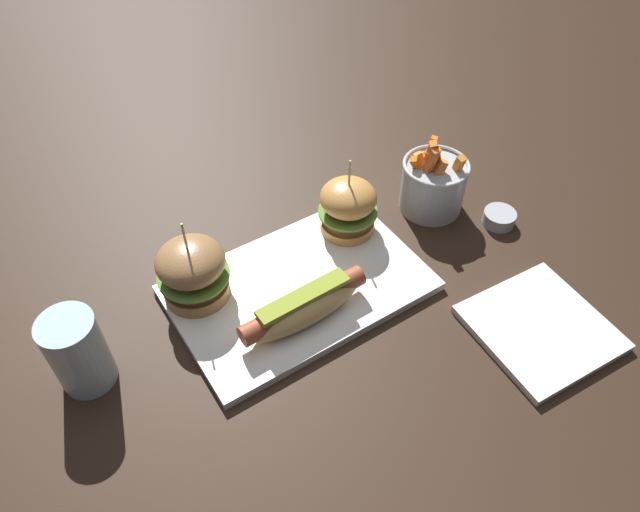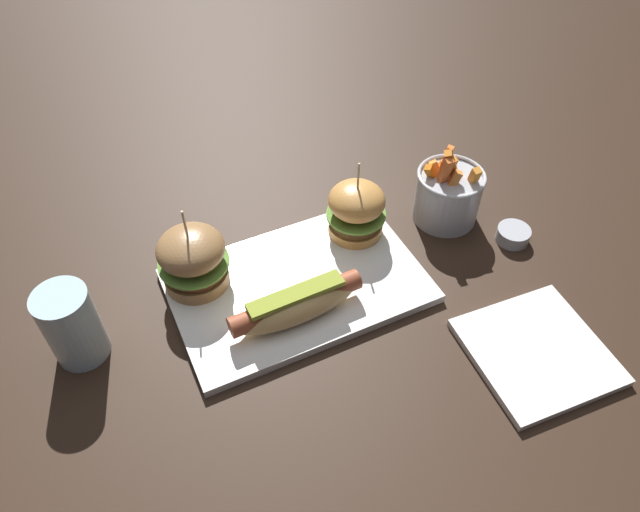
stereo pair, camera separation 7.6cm
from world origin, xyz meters
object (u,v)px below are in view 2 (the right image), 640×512
fries_bucket (448,194)px  side_plate (537,352)px  platter_main (298,285)px  slider_right (356,209)px  water_glass (72,325)px  sauce_ramekin (513,234)px  hot_dog (296,304)px  slider_left (193,259)px

fries_bucket → side_plate: bearing=-98.2°
platter_main → side_plate: platter_main is taller
slider_right → water_glass: slider_right is taller
sauce_ramekin → water_glass: size_ratio=0.45×
hot_dog → side_plate: bearing=-35.4°
slider_left → slider_right: slider_left is taller
slider_left → side_plate: slider_left is taller
slider_left → fries_bucket: size_ratio=0.97×
platter_main → sauce_ramekin: size_ratio=6.93×
slider_left → fries_bucket: (0.42, -0.03, -0.01)m
slider_left → side_plate: bearing=-39.9°
platter_main → hot_dog: (-0.03, -0.05, 0.03)m
platter_main → slider_left: (-0.13, 0.07, 0.05)m
fries_bucket → sauce_ramekin: 0.12m
fries_bucket → sauce_ramekin: fries_bucket is taller
hot_dog → fries_bucket: (0.31, 0.09, 0.01)m
sauce_ramekin → side_plate: size_ratio=0.30×
platter_main → side_plate: size_ratio=2.08×
slider_right → water_glass: 0.44m
sauce_ramekin → water_glass: water_glass is taller
platter_main → water_glass: (-0.31, 0.03, 0.05)m
sauce_ramekin → platter_main: bearing=171.0°
platter_main → hot_dog: bearing=-115.5°
fries_bucket → slider_left: bearing=176.1°
side_plate → water_glass: size_ratio=1.51×
platter_main → slider_left: bearing=153.0°
slider_right → fries_bucket: 0.16m
fries_bucket → sauce_ramekin: (0.07, -0.09, -0.04)m
platter_main → side_plate: bearing=-45.4°
sauce_ramekin → slider_right: bearing=152.8°
slider_right → platter_main: bearing=-154.9°
slider_right → fries_bucket: bearing=-7.6°
slider_left → side_plate: 0.49m
slider_right → fries_bucket: (0.16, -0.02, -0.01)m
platter_main → fries_bucket: bearing=7.8°
platter_main → slider_left: size_ratio=2.63×
platter_main → slider_right: bearing=25.1°
side_plate → water_glass: water_glass is taller
slider_left → water_glass: bearing=-166.5°
slider_left → water_glass: (-0.18, -0.04, -0.00)m
slider_right → sauce_ramekin: (0.22, -0.12, -0.05)m
slider_left → slider_right: 0.26m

